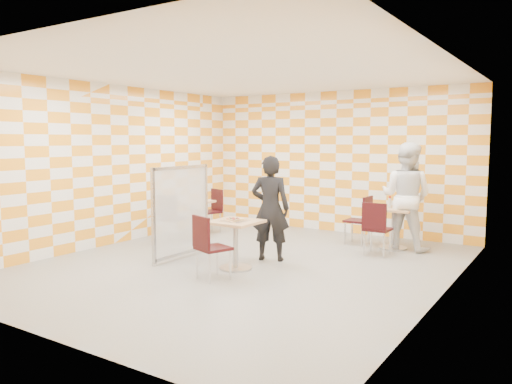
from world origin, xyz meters
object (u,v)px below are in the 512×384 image
at_px(chair_empty_far, 213,207).
at_px(sport_bottle, 390,202).
at_px(chair_second_front, 376,225).
at_px(chair_empty_near, 170,214).
at_px(chair_second_side, 362,216).
at_px(soda_bottle, 402,202).
at_px(empty_table, 192,213).
at_px(man_white, 406,196).
at_px(partition, 181,211).
at_px(chair_main_front, 208,242).
at_px(second_table, 394,221).
at_px(man_dark, 270,208).
at_px(main_table, 235,236).

xyz_separation_m(chair_empty_far, sport_bottle, (3.63, 0.60, 0.29)).
bearing_deg(chair_second_front, chair_empty_near, -164.70).
distance_m(chair_second_side, soda_bottle, 0.79).
xyz_separation_m(empty_table, chair_second_side, (3.14, 1.19, 0.04)).
bearing_deg(empty_table, man_white, 17.78).
height_order(chair_second_side, partition, partition).
relative_size(partition, soda_bottle, 6.74).
relative_size(chair_main_front, sport_bottle, 4.62).
bearing_deg(sport_bottle, chair_second_front, -87.16).
height_order(second_table, empty_table, same).
bearing_deg(man_dark, chair_main_front, 64.67).
xyz_separation_m(second_table, chair_empty_near, (-3.80, -1.77, 0.04)).
relative_size(chair_main_front, soda_bottle, 4.02).
height_order(main_table, chair_second_front, chair_second_front).
relative_size(second_table, chair_main_front, 0.81).
bearing_deg(partition, chair_second_front, 35.03).
bearing_deg(partition, chair_empty_far, 114.93).
bearing_deg(man_dark, man_white, -149.74).
bearing_deg(man_white, second_table, 25.76).
height_order(chair_main_front, sport_bottle, sport_bottle).
relative_size(main_table, man_white, 0.39).
bearing_deg(empty_table, main_table, -35.57).
relative_size(chair_empty_near, man_dark, 0.54).
xyz_separation_m(chair_main_front, chair_second_side, (0.94, 3.45, 0.00)).
bearing_deg(chair_second_side, main_table, -109.75).
distance_m(chair_empty_far, man_dark, 2.74).
distance_m(main_table, second_table, 3.16).
distance_m(second_table, chair_main_front, 3.79).
relative_size(second_table, chair_second_side, 0.81).
height_order(main_table, man_dark, man_dark).
height_order(chair_second_side, man_dark, man_dark).
bearing_deg(chair_empty_far, chair_second_front, -3.70).
bearing_deg(second_table, man_dark, -126.23).
xyz_separation_m(second_table, empty_table, (-3.74, -1.19, 0.00)).
bearing_deg(chair_main_front, partition, 145.71).
xyz_separation_m(second_table, chair_main_front, (-1.55, -3.46, 0.04)).
distance_m(empty_table, chair_empty_near, 0.58).
xyz_separation_m(main_table, partition, (-1.17, 0.10, 0.28)).
bearing_deg(chair_main_front, chair_second_side, 74.75).
distance_m(partition, man_dark, 1.49).
height_order(second_table, man_dark, man_dark).
bearing_deg(man_white, sport_bottle, 3.04).
distance_m(main_table, sport_bottle, 3.19).
distance_m(partition, man_white, 4.00).
bearing_deg(main_table, man_dark, 79.11).
xyz_separation_m(chair_empty_near, partition, (1.04, -0.86, 0.25)).
relative_size(empty_table, chair_second_side, 0.81).
height_order(chair_empty_far, man_dark, man_dark).
bearing_deg(sport_bottle, second_table, -36.20).
xyz_separation_m(empty_table, man_white, (3.93, 1.26, 0.45)).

